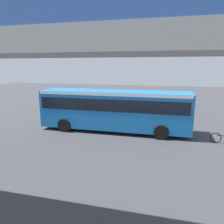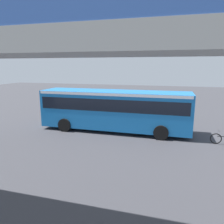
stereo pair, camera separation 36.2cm
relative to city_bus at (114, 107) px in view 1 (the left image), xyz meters
name	(u,v)px [view 1 (the left image)]	position (x,y,z in m)	size (l,w,h in m)	color
ground	(102,125)	(1.38, -1.27, -1.88)	(80.00, 80.00, 0.00)	#38383D
city_bus	(114,107)	(0.00, 0.00, 0.00)	(11.54, 2.85, 3.15)	#196BB7
bicycle_black	(224,138)	(-7.74, 1.13, -1.51)	(1.77, 0.44, 0.96)	black
pedestrian	(51,104)	(8.59, -5.42, -1.00)	(0.38, 0.38, 1.79)	#2D2D38
lane_dash_leftmost	(173,120)	(-4.62, -4.67, -1.88)	(2.00, 0.20, 0.01)	silver
lane_dash_left	(131,118)	(-0.62, -4.67, -1.88)	(2.00, 0.20, 0.01)	silver
lane_dash_centre	(93,115)	(3.38, -4.67, -1.88)	(2.00, 0.20, 0.01)	silver
lane_dash_right	(58,113)	(7.38, -4.67, -1.88)	(2.00, 0.20, 0.01)	silver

